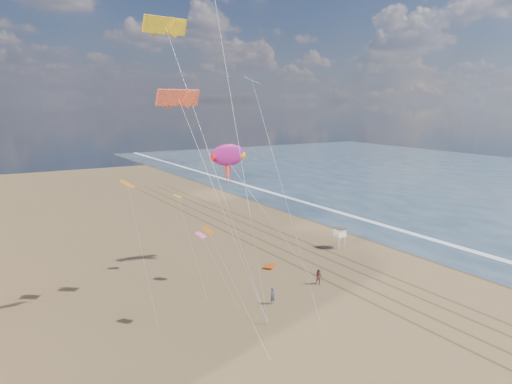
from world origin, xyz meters
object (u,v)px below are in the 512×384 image
Objects in this scene: grounded_kite at (269,266)px; kite_flyer_b at (319,277)px; kite_flyer_a at (273,296)px; show_kite at (228,155)px; lifeguard_stand at (340,233)px.

kite_flyer_b is (1.66, -7.73, 0.77)m from grounded_kite.
kite_flyer_a reaches higher than grounded_kite.
show_kite is 19.72m from kite_flyer_a.
grounded_kite is at bearing -170.91° from lifeguard_stand.
grounded_kite is 14.69m from show_kite.
lifeguard_stand reaches higher than kite_flyer_a.
grounded_kite is at bearing 152.52° from kite_flyer_b.
show_kite is 12.16× the size of kite_flyer_a.
show_kite reaches higher than kite_flyer_a.
show_kite reaches higher than lifeguard_stand.
lifeguard_stand reaches higher than grounded_kite.
kite_flyer_b reaches higher than grounded_kite.
kite_flyer_a is at bearing -100.61° from show_kite.
kite_flyer_a is 7.64m from kite_flyer_b.
lifeguard_stand reaches higher than kite_flyer_b.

